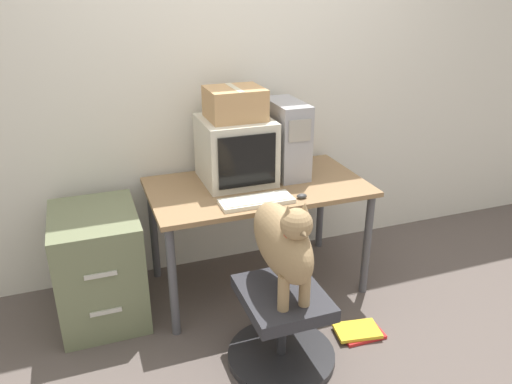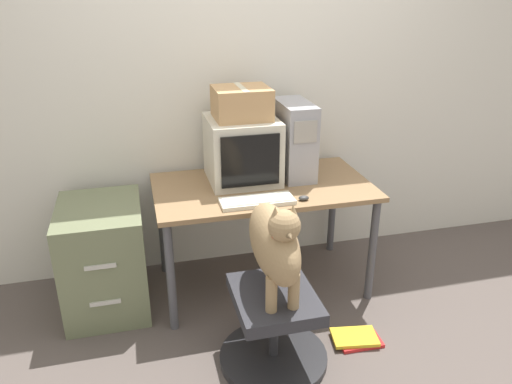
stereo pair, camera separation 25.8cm
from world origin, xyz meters
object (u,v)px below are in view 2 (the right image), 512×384
(keyboard, at_px, (257,201))
(dog, at_px, (275,242))
(office_chair, at_px, (274,328))
(crt_monitor, at_px, (242,150))
(filing_cabinet, at_px, (104,257))
(cardboard_box, at_px, (242,103))
(book_stack_floor, at_px, (357,338))
(pc_tower, at_px, (294,139))

(keyboard, height_order, dog, dog)
(office_chair, height_order, dog, dog)
(crt_monitor, distance_m, keyboard, 0.42)
(crt_monitor, xyz_separation_m, office_chair, (-0.03, -0.85, -0.71))
(filing_cabinet, bearing_deg, keyboard, -16.82)
(crt_monitor, distance_m, cardboard_box, 0.29)
(keyboard, xyz_separation_m, book_stack_floor, (0.47, -0.45, -0.72))
(office_chair, height_order, filing_cabinet, filing_cabinet)
(crt_monitor, height_order, book_stack_floor, crt_monitor)
(pc_tower, relative_size, cardboard_box, 1.44)
(keyboard, bearing_deg, book_stack_floor, -43.55)
(pc_tower, relative_size, dog, 0.80)
(pc_tower, xyz_separation_m, dog, (-0.37, -0.85, -0.24))
(filing_cabinet, bearing_deg, crt_monitor, 6.79)
(filing_cabinet, xyz_separation_m, book_stack_floor, (1.36, -0.72, -0.32))
(cardboard_box, xyz_separation_m, book_stack_floor, (0.47, -0.83, -1.20))
(office_chair, bearing_deg, cardboard_box, 87.97)
(crt_monitor, height_order, keyboard, crt_monitor)
(book_stack_floor, bearing_deg, crt_monitor, 119.72)
(office_chair, relative_size, filing_cabinet, 0.86)
(crt_monitor, bearing_deg, filing_cabinet, -173.21)
(crt_monitor, xyz_separation_m, filing_cabinet, (-0.89, -0.11, -0.58))
(pc_tower, distance_m, filing_cabinet, 1.39)
(crt_monitor, bearing_deg, book_stack_floor, -60.28)
(crt_monitor, xyz_separation_m, keyboard, (-0.00, -0.38, -0.19))
(pc_tower, height_order, keyboard, pc_tower)
(book_stack_floor, bearing_deg, cardboard_box, 119.61)
(office_chair, distance_m, filing_cabinet, 1.15)
(office_chair, xyz_separation_m, book_stack_floor, (0.50, 0.03, -0.19))
(crt_monitor, xyz_separation_m, pc_tower, (0.34, 0.00, 0.04))
(office_chair, bearing_deg, book_stack_floor, 3.08)
(book_stack_floor, bearing_deg, filing_cabinet, 152.26)
(pc_tower, xyz_separation_m, filing_cabinet, (-1.24, -0.11, -0.62))
(cardboard_box, bearing_deg, dog, -92.05)
(filing_cabinet, height_order, cardboard_box, cardboard_box)
(dog, distance_m, book_stack_floor, 0.86)
(pc_tower, height_order, dog, pc_tower)
(crt_monitor, relative_size, office_chair, 0.77)
(pc_tower, distance_m, book_stack_floor, 1.26)
(crt_monitor, relative_size, cardboard_box, 1.34)
(dog, bearing_deg, book_stack_floor, 2.02)
(dog, height_order, book_stack_floor, dog)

